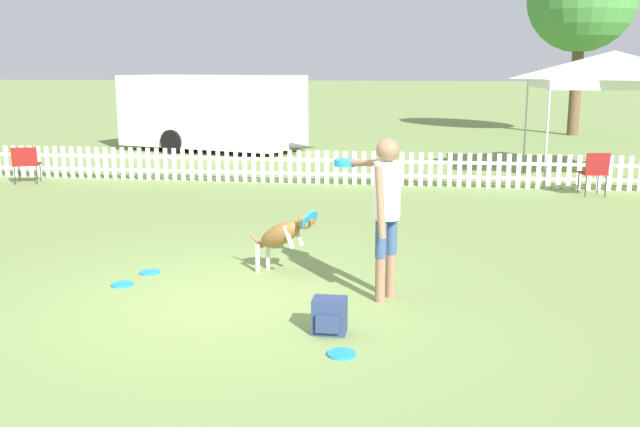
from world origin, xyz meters
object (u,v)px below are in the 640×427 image
at_px(frisbee_midfield, 123,284).
at_px(frisbee_near_dog, 330,325).
at_px(backpack_on_grass, 329,316).
at_px(folding_chair_blue_left, 26,162).
at_px(frisbee_near_handler, 150,272).
at_px(equipment_trailer, 212,111).
at_px(frisbee_far_scatter, 341,354).
at_px(handler_person, 384,198).
at_px(folding_chair_center, 595,170).
at_px(canopy_tent_main, 613,69).
at_px(leaping_dog, 282,234).

bearing_deg(frisbee_midfield, frisbee_near_dog, -20.97).
bearing_deg(backpack_on_grass, frisbee_near_dog, 95.86).
distance_m(frisbee_near_dog, folding_chair_blue_left, 10.60).
distance_m(frisbee_near_handler, equipment_trailer, 12.92).
bearing_deg(backpack_on_grass, frisbee_far_scatter, -71.43).
distance_m(handler_person, frisbee_midfield, 3.14).
relative_size(frisbee_near_handler, folding_chair_center, 0.29).
relative_size(frisbee_near_handler, frisbee_near_dog, 1.00).
relative_size(backpack_on_grass, folding_chair_blue_left, 0.42).
xyz_separation_m(folding_chair_blue_left, equipment_trailer, (2.16, 6.48, 0.70)).
relative_size(frisbee_near_handler, canopy_tent_main, 0.08).
bearing_deg(frisbee_midfield, frisbee_near_handler, 75.31).
distance_m(handler_person, folding_chair_blue_left, 10.31).
distance_m(handler_person, equipment_trailer, 14.28).
height_order(handler_person, folding_chair_center, handler_person).
height_order(frisbee_near_dog, folding_chair_blue_left, folding_chair_blue_left).
bearing_deg(folding_chair_center, backpack_on_grass, 53.30).
relative_size(handler_person, folding_chair_center, 2.02).
relative_size(leaping_dog, folding_chair_blue_left, 1.31).
distance_m(frisbee_midfield, equipment_trailer, 13.39).
bearing_deg(frisbee_far_scatter, handler_person, 80.95).
relative_size(frisbee_far_scatter, backpack_on_grass, 0.73).
xyz_separation_m(frisbee_midfield, canopy_tent_main, (7.44, 9.29, 2.37)).
bearing_deg(folding_chair_blue_left, frisbee_far_scatter, 113.56).
relative_size(folding_chair_blue_left, canopy_tent_main, 0.25).
xyz_separation_m(leaping_dog, canopy_tent_main, (5.71, 8.63, 1.88)).
bearing_deg(folding_chair_blue_left, folding_chair_center, 161.16).
distance_m(frisbee_near_dog, folding_chair_center, 8.69).
bearing_deg(frisbee_far_scatter, frisbee_near_dog, 105.62).
relative_size(frisbee_near_dog, frisbee_midfield, 1.00).
bearing_deg(leaping_dog, folding_chair_blue_left, -101.39).
height_order(folding_chair_blue_left, folding_chair_center, folding_chair_center).
xyz_separation_m(leaping_dog, folding_chair_blue_left, (-6.69, 5.89, -0.03)).
bearing_deg(frisbee_near_dog, frisbee_midfield, 159.03).
xyz_separation_m(frisbee_midfield, folding_chair_blue_left, (-4.96, 6.56, 0.46)).
bearing_deg(equipment_trailer, backpack_on_grass, -52.43).
height_order(frisbee_midfield, backpack_on_grass, backpack_on_grass).
height_order(frisbee_near_dog, canopy_tent_main, canopy_tent_main).
distance_m(frisbee_far_scatter, canopy_tent_main, 12.15).
height_order(leaping_dog, folding_chair_blue_left, leaping_dog).
height_order(frisbee_near_handler, canopy_tent_main, canopy_tent_main).
bearing_deg(folding_chair_blue_left, equipment_trailer, -127.89).
distance_m(backpack_on_grass, folding_chair_blue_left, 10.73).
height_order(frisbee_near_dog, equipment_trailer, equipment_trailer).
distance_m(frisbee_near_handler, backpack_on_grass, 2.90).
distance_m(frisbee_far_scatter, folding_chair_blue_left, 11.22).
bearing_deg(handler_person, leaping_dog, 90.45).
bearing_deg(folding_chair_blue_left, frisbee_near_handler, 110.61).
height_order(frisbee_far_scatter, canopy_tent_main, canopy_tent_main).
bearing_deg(folding_chair_blue_left, frisbee_near_dog, 115.31).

